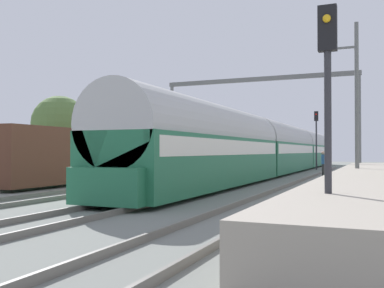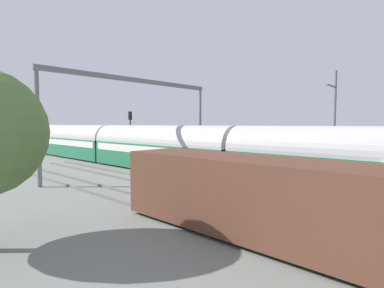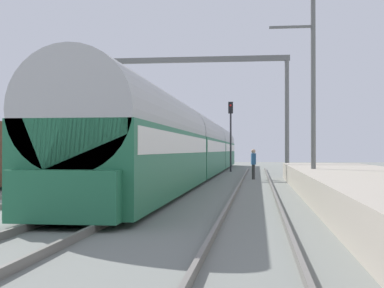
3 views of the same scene
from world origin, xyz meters
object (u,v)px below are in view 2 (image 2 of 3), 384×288
catenary_gantry (137,102)px  person_crossing (223,159)px  freight_car (278,201)px  railway_signal_far (130,130)px  passenger_train (159,148)px

catenary_gantry → person_crossing: bearing=-38.5°
freight_car → railway_signal_far: bearing=66.3°
freight_car → railway_signal_far: (9.71, 22.11, 1.98)m
passenger_train → catenary_gantry: bearing=169.5°
freight_car → railway_signal_far: size_ratio=2.40×
railway_signal_far → passenger_train: bearing=-105.7°
person_crossing → catenary_gantry: catenary_gantry is taller
person_crossing → passenger_train: bearing=34.1°
freight_car → catenary_gantry: 17.25m
passenger_train → catenary_gantry: (-1.95, 0.36, 3.91)m
person_crossing → railway_signal_far: bearing=1.6°
catenary_gantry → railway_signal_far: bearing=59.2°
person_crossing → railway_signal_far: railway_signal_far is taller
passenger_train → railway_signal_far: (1.92, 6.84, 1.48)m
railway_signal_far → catenary_gantry: 7.93m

